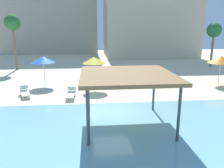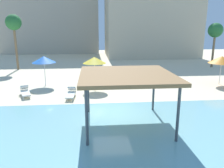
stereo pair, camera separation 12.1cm
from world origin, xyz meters
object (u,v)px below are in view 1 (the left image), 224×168
object	(u,v)px
beach_umbrella_yellow_0	(94,60)
lounge_chair_4	(162,79)
beach_umbrella_orange_2	(221,60)
palm_tree_1	(214,31)
beach_umbrella_blue_3	(43,60)
lounge_chair_0	(25,92)
palm_tree_0	(12,24)
lounge_chair_1	(123,79)
shade_pavilion	(127,76)
lounge_chair_2	(71,93)

from	to	relation	value
beach_umbrella_yellow_0	lounge_chair_4	distance (m)	7.24
beach_umbrella_orange_2	palm_tree_1	bearing A→B (deg)	65.20
beach_umbrella_blue_3	lounge_chair_0	bearing A→B (deg)	-106.21
beach_umbrella_yellow_0	beach_umbrella_orange_2	world-z (taller)	beach_umbrella_yellow_0
lounge_chair_4	palm_tree_0	xyz separation A→B (m)	(-16.35, 8.29, 5.33)
lounge_chair_1	shade_pavilion	bearing A→B (deg)	-6.47
lounge_chair_4	lounge_chair_2	bearing A→B (deg)	-52.35
beach_umbrella_yellow_0	lounge_chair_0	bearing A→B (deg)	-162.94
beach_umbrella_orange_2	lounge_chair_4	world-z (taller)	beach_umbrella_orange_2
lounge_chair_4	palm_tree_1	world-z (taller)	palm_tree_1
beach_umbrella_yellow_0	beach_umbrella_orange_2	xyz separation A→B (m)	(11.75, 0.46, -0.17)
beach_umbrella_yellow_0	lounge_chair_0	xyz separation A→B (m)	(-5.49, -1.69, -2.18)
palm_tree_0	lounge_chair_0	bearing A→B (deg)	-70.40
beach_umbrella_orange_2	lounge_chair_4	distance (m)	5.62
beach_umbrella_yellow_0	shade_pavilion	bearing A→B (deg)	-78.45
lounge_chair_4	palm_tree_0	distance (m)	19.09
lounge_chair_0	lounge_chair_1	xyz separation A→B (m)	(8.29, 3.81, 0.00)
lounge_chair_1	lounge_chair_4	size ratio (longest dim) A/B	0.96
lounge_chair_1	lounge_chair_4	xyz separation A→B (m)	(3.87, -0.35, 0.00)
beach_umbrella_yellow_0	lounge_chair_2	bearing A→B (deg)	-127.23
beach_umbrella_yellow_0	lounge_chair_1	bearing A→B (deg)	37.29
shade_pavilion	palm_tree_0	size ratio (longest dim) A/B	0.71
shade_pavilion	palm_tree_1	distance (m)	22.68
beach_umbrella_orange_2	beach_umbrella_blue_3	world-z (taller)	beach_umbrella_blue_3
palm_tree_1	lounge_chair_0	bearing A→B (deg)	-152.24
beach_umbrella_blue_3	palm_tree_0	distance (m)	10.48
shade_pavilion	beach_umbrella_blue_3	distance (m)	11.17
lounge_chair_1	lounge_chair_2	size ratio (longest dim) A/B	0.99
shade_pavilion	lounge_chair_4	size ratio (longest dim) A/B	2.45
shade_pavilion	lounge_chair_1	xyz separation A→B (m)	(1.20, 9.92, -2.41)
palm_tree_1	palm_tree_0	bearing A→B (deg)	178.99
beach_umbrella_yellow_0	lounge_chair_4	bearing A→B (deg)	14.97
lounge_chair_2	palm_tree_1	world-z (taller)	palm_tree_1
beach_umbrella_yellow_0	palm_tree_0	xyz separation A→B (m)	(-9.68, 10.07, 3.15)
lounge_chair_1	palm_tree_1	size ratio (longest dim) A/B	0.33
palm_tree_0	palm_tree_1	world-z (taller)	palm_tree_0
beach_umbrella_blue_3	palm_tree_0	world-z (taller)	palm_tree_0
lounge_chair_0	lounge_chair_1	world-z (taller)	same
beach_umbrella_blue_3	lounge_chair_1	xyz separation A→B (m)	(7.35, 0.60, -2.08)
beach_umbrella_yellow_0	beach_umbrella_blue_3	world-z (taller)	beach_umbrella_yellow_0
beach_umbrella_blue_3	lounge_chair_0	distance (m)	3.94
beach_umbrella_orange_2	lounge_chair_0	world-z (taller)	beach_umbrella_orange_2
beach_umbrella_orange_2	shade_pavilion	bearing A→B (deg)	-140.92
lounge_chair_0	palm_tree_0	distance (m)	13.57
lounge_chair_1	lounge_chair_0	bearing A→B (deg)	-64.85
lounge_chair_2	palm_tree_0	distance (m)	15.69
beach_umbrella_blue_3	palm_tree_1	distance (m)	22.20
lounge_chair_1	lounge_chair_4	world-z (taller)	same
lounge_chair_0	lounge_chair_2	size ratio (longest dim) A/B	1.03
beach_umbrella_orange_2	palm_tree_1	size ratio (longest dim) A/B	0.46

